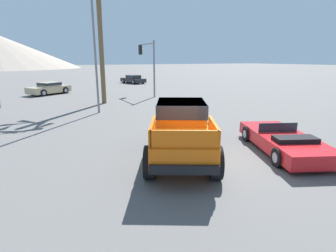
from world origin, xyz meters
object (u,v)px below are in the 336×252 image
at_px(traffic_light_crosswalk, 147,58).
at_px(parked_car_tan, 49,88).
at_px(palm_tree_tall, 98,12).
at_px(street_lamp_post, 93,26).
at_px(parked_car_dark, 133,79).
at_px(orange_pickup_truck, 181,128).
at_px(red_convertible_car, 283,141).

bearing_deg(traffic_light_crosswalk, parked_car_tan, 58.93).
bearing_deg(palm_tree_tall, traffic_light_crosswalk, 29.36).
bearing_deg(street_lamp_post, parked_car_dark, 63.74).
bearing_deg(parked_car_tan, traffic_light_crosswalk, -152.74).
xyz_separation_m(orange_pickup_truck, palm_tree_tall, (0.56, 13.19, 5.75)).
bearing_deg(red_convertible_car, street_lamp_post, 135.84).
bearing_deg(red_convertible_car, traffic_light_crosswalk, 107.25).
height_order(parked_car_dark, traffic_light_crosswalk, traffic_light_crosswalk).
bearing_deg(palm_tree_tall, red_convertible_car, -77.68).
xyz_separation_m(orange_pickup_truck, street_lamp_post, (-0.69, 9.54, 4.30)).
bearing_deg(street_lamp_post, orange_pickup_truck, -85.86).
relative_size(parked_car_tan, traffic_light_crosswalk, 0.86).
bearing_deg(palm_tree_tall, parked_car_dark, 62.17).
relative_size(orange_pickup_truck, traffic_light_crosswalk, 1.01).
bearing_deg(street_lamp_post, traffic_light_crosswalk, 45.68).
distance_m(orange_pickup_truck, parked_car_tan, 21.43).
bearing_deg(street_lamp_post, red_convertible_car, -67.83).
xyz_separation_m(parked_car_dark, parked_car_tan, (-11.83, -7.85, 0.01)).
distance_m(red_convertible_car, parked_car_dark, 30.84).
xyz_separation_m(traffic_light_crosswalk, street_lamp_post, (-6.38, -6.53, 1.82)).
distance_m(traffic_light_crosswalk, street_lamp_post, 9.31).
relative_size(parked_car_dark, palm_tree_tall, 0.50).
distance_m(orange_pickup_truck, traffic_light_crosswalk, 17.23).
height_order(red_convertible_car, parked_car_tan, parked_car_tan).
bearing_deg(orange_pickup_truck, parked_car_dark, 101.75).
bearing_deg(parked_car_tan, parked_car_dark, -88.11).
bearing_deg(traffic_light_crosswalk, palm_tree_tall, 119.36).
distance_m(parked_car_dark, palm_tree_tall, 19.02).
distance_m(parked_car_tan, traffic_light_crosswalk, 10.43).
height_order(parked_car_dark, parked_car_tan, parked_car_tan).
bearing_deg(parked_car_tan, palm_tree_tall, 171.48).
bearing_deg(parked_car_dark, red_convertible_car, -113.66).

